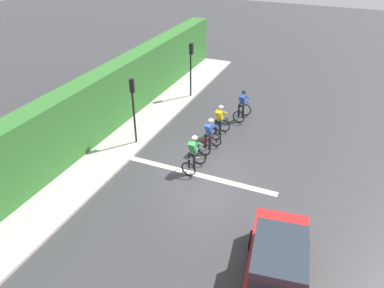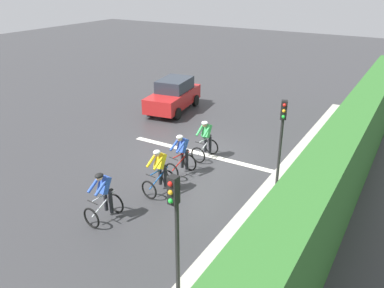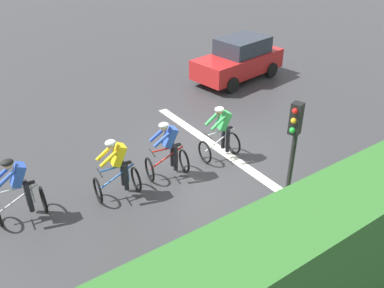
{
  "view_description": "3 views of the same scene",
  "coord_description": "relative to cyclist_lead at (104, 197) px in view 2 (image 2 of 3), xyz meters",
  "views": [
    {
      "loc": [
        4.98,
        -12.55,
        9.44
      ],
      "look_at": [
        -0.61,
        0.44,
        0.93
      ],
      "focal_mm": 34.93,
      "sensor_mm": 36.0,
      "label": 1
    },
    {
      "loc": [
        -7.46,
        12.96,
        7.13
      ],
      "look_at": [
        0.09,
        0.33,
        0.73
      ],
      "focal_mm": 36.8,
      "sensor_mm": 36.0,
      "label": 2
    },
    {
      "loc": [
        -8.27,
        6.4,
        6.47
      ],
      "look_at": [
        -0.19,
        0.81,
        0.72
      ],
      "focal_mm": 38.05,
      "sensor_mm": 36.0,
      "label": 3
    }
  ],
  "objects": [
    {
      "name": "ground_plane",
      "position": [
        -0.23,
        -5.39,
        -0.8
      ],
      "size": [
        80.0,
        80.0,
        0.0
      ],
      "primitive_type": "plane",
      "color": "#333335"
    },
    {
      "name": "sidewalk_kerb",
      "position": [
        -4.89,
        -3.39,
        -0.74
      ],
      "size": [
        2.8,
        24.22,
        0.12
      ],
      "primitive_type": "cube",
      "color": "#ADA89E",
      "rests_on": "ground"
    },
    {
      "name": "stone_wall_low",
      "position": [
        -5.79,
        -3.39,
        -0.53
      ],
      "size": [
        0.44,
        24.22,
        0.54
      ],
      "primitive_type": "cube",
      "color": "gray",
      "rests_on": "ground"
    },
    {
      "name": "hedge_wall",
      "position": [
        -6.09,
        -3.39,
        0.78
      ],
      "size": [
        1.1,
        24.22,
        3.16
      ],
      "primitive_type": "cube",
      "color": "#2D6628",
      "rests_on": "ground"
    },
    {
      "name": "road_marking_stop_line",
      "position": [
        -0.23,
        -5.8,
        -0.79
      ],
      "size": [
        7.0,
        0.3,
        0.01
      ],
      "primitive_type": "cube",
      "color": "silver",
      "rests_on": "ground"
    },
    {
      "name": "cyclist_lead",
      "position": [
        0.0,
        0.0,
        0.0
      ],
      "size": [
        0.77,
        1.13,
        1.66
      ],
      "color": "black",
      "rests_on": "ground"
    },
    {
      "name": "cyclist_second",
      "position": [
        -0.51,
        -2.25,
        0.0
      ],
      "size": [
        0.79,
        1.15,
        1.66
      ],
      "color": "black",
      "rests_on": "ground"
    },
    {
      "name": "cyclist_mid",
      "position": [
        -0.46,
        -3.77,
        0.0
      ],
      "size": [
        0.85,
        1.18,
        1.66
      ],
      "color": "black",
      "rests_on": "ground"
    },
    {
      "name": "cyclist_fourth",
      "position": [
        -0.52,
        -5.54,
        0.0
      ],
      "size": [
        0.75,
        1.12,
        1.66
      ],
      "color": "black",
      "rests_on": "ground"
    },
    {
      "name": "car_red",
      "position": [
        4.08,
        -10.12,
        0.08
      ],
      "size": [
        2.33,
        4.31,
        1.76
      ],
      "color": "#B21E1E",
      "rests_on": "ground"
    },
    {
      "name": "traffic_light_near_crossing",
      "position": [
        -3.98,
        -4.53,
        1.43
      ],
      "size": [
        0.25,
        0.3,
        3.34
      ],
      "color": "black",
      "rests_on": "ground"
    },
    {
      "name": "traffic_light_far_junction",
      "position": [
        -3.75,
        1.67,
        1.43
      ],
      "size": [
        0.21,
        0.31,
        3.34
      ],
      "color": "black",
      "rests_on": "ground"
    }
  ]
}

